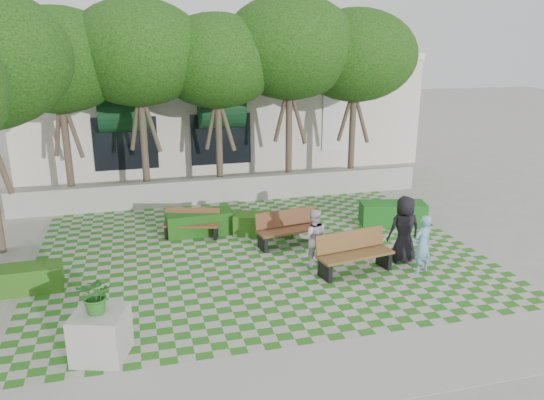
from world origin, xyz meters
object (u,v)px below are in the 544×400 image
object	(u,v)px
bench_west	(192,224)
planter_front	(100,325)
hedge_east	(393,213)
hedge_midleft	(200,223)
person_blue	(423,244)
person_dark	(404,229)
hedge_west	(22,279)
person_white	(313,238)
bench_mid	(289,229)
hedge_midright	(264,224)
bench_east	(354,253)

from	to	relation	value
bench_west	planter_front	bearing A→B (deg)	-94.52
hedge_east	hedge_midleft	xyz separation A→B (m)	(-6.16, 0.72, -0.01)
person_blue	person_dark	distance (m)	0.80
hedge_midleft	person_blue	distance (m)	6.70
planter_front	hedge_west	bearing A→B (deg)	120.31
bench_west	person_white	xyz separation A→B (m)	(2.85, -2.94, 0.36)
bench_west	person_dark	bearing A→B (deg)	-14.50
bench_mid	hedge_midright	bearing A→B (deg)	105.95
hedge_west	hedge_midright	bearing A→B (deg)	19.51
person_blue	person_dark	xyz separation A→B (m)	(-0.11, 0.78, 0.13)
bench_mid	person_blue	distance (m)	3.86
planter_front	hedge_east	bearing A→B (deg)	31.70
planter_front	person_dark	bearing A→B (deg)	19.05
bench_mid	planter_front	bearing A→B (deg)	-146.65
person_dark	person_white	distance (m)	2.47
bench_east	person_blue	distance (m)	1.75
bench_west	person_blue	size ratio (longest dim) A/B	1.13
hedge_midright	planter_front	size ratio (longest dim) A/B	1.10
person_dark	hedge_midright	bearing A→B (deg)	-43.23
bench_west	hedge_east	distance (m)	6.43
bench_west	hedge_midright	size ratio (longest dim) A/B	0.96
person_dark	hedge_midleft	bearing A→B (deg)	-34.67
bench_east	hedge_east	distance (m)	4.10
bench_east	hedge_east	size ratio (longest dim) A/B	1.01
bench_east	person_white	world-z (taller)	person_white
hedge_west	person_white	bearing A→B (deg)	-2.51
bench_mid	person_dark	world-z (taller)	person_dark
bench_mid	person_white	bearing A→B (deg)	-91.40
bench_mid	person_dark	size ratio (longest dim) A/B	1.10
hedge_east	hedge_west	xyz separation A→B (m)	(-10.73, -2.13, -0.05)
hedge_midright	person_white	bearing A→B (deg)	-75.24
bench_mid	hedge_west	distance (m)	7.07
bench_east	hedge_west	distance (m)	8.11
hedge_east	hedge_midright	size ratio (longest dim) A/B	1.13
hedge_midleft	person_dark	size ratio (longest dim) A/B	1.11
person_white	hedge_midright	bearing A→B (deg)	-65.38
bench_east	hedge_west	size ratio (longest dim) A/B	1.17
hedge_east	hedge_midright	xyz separation A→B (m)	(-4.25, 0.17, -0.04)
hedge_east	person_blue	distance (m)	3.73
hedge_east	bench_east	bearing A→B (deg)	-130.92
bench_west	planter_front	xyz separation A→B (m)	(-2.38, -5.93, 0.25)
person_blue	person_dark	size ratio (longest dim) A/B	0.85
hedge_west	hedge_east	bearing A→B (deg)	11.21
planter_front	person_blue	xyz separation A→B (m)	(7.78, 1.87, 0.10)
bench_mid	bench_west	size ratio (longest dim) A/B	1.14
bench_east	person_blue	size ratio (longest dim) A/B	1.35
planter_front	person_dark	xyz separation A→B (m)	(7.67, 2.65, 0.24)
hedge_east	hedge_midleft	world-z (taller)	hedge_east
hedge_east	bench_mid	bearing A→B (deg)	-166.93
bench_east	bench_west	size ratio (longest dim) A/B	1.20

